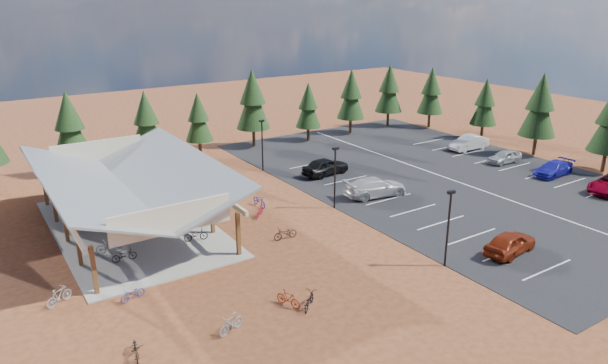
# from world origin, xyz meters

# --- Properties ---
(ground) EXTENTS (140.00, 140.00, 0.00)m
(ground) POSITION_xyz_m (0.00, 0.00, 0.00)
(ground) COLOR #592E17
(ground) RESTS_ON ground
(asphalt_lot) EXTENTS (27.00, 44.00, 0.04)m
(asphalt_lot) POSITION_xyz_m (18.50, 3.00, 0.02)
(asphalt_lot) COLOR black
(asphalt_lot) RESTS_ON ground
(concrete_pad) EXTENTS (10.60, 18.60, 0.10)m
(concrete_pad) POSITION_xyz_m (-10.00, 7.00, 0.05)
(concrete_pad) COLOR gray
(concrete_pad) RESTS_ON ground
(bike_pavilion) EXTENTS (11.65, 19.40, 4.97)m
(bike_pavilion) POSITION_xyz_m (-10.00, 7.00, 3.82)
(bike_pavilion) COLOR #4F3016
(bike_pavilion) RESTS_ON concrete_pad
(lamp_post_0) EXTENTS (0.50, 0.25, 5.14)m
(lamp_post_0) POSITION_xyz_m (5.00, -10.00, 2.98)
(lamp_post_0) COLOR black
(lamp_post_0) RESTS_ON ground
(lamp_post_1) EXTENTS (0.50, 0.25, 5.14)m
(lamp_post_1) POSITION_xyz_m (5.00, 2.00, 2.98)
(lamp_post_1) COLOR black
(lamp_post_1) RESTS_ON ground
(lamp_post_2) EXTENTS (0.50, 0.25, 5.14)m
(lamp_post_2) POSITION_xyz_m (5.00, 14.00, 2.98)
(lamp_post_2) COLOR black
(lamp_post_2) RESTS_ON ground
(trash_bin_0) EXTENTS (0.60, 0.60, 0.90)m
(trash_bin_0) POSITION_xyz_m (-4.46, 5.28, 0.45)
(trash_bin_0) COLOR #3F2716
(trash_bin_0) RESTS_ON ground
(trash_bin_1) EXTENTS (0.60, 0.60, 0.90)m
(trash_bin_1) POSITION_xyz_m (-4.00, 5.95, 0.45)
(trash_bin_1) COLOR #3F2716
(trash_bin_1) RESTS_ON ground
(pine_2) EXTENTS (3.54, 3.54, 8.24)m
(pine_2) POSITION_xyz_m (-10.86, 22.52, 5.03)
(pine_2) COLOR #382314
(pine_2) RESTS_ON ground
(pine_3) EXTENTS (3.28, 3.28, 7.63)m
(pine_3) POSITION_xyz_m (-3.68, 22.28, 4.66)
(pine_3) COLOR #382314
(pine_3) RESTS_ON ground
(pine_4) EXTENTS (2.95, 2.95, 6.87)m
(pine_4) POSITION_xyz_m (2.00, 22.58, 4.19)
(pine_4) COLOR #382314
(pine_4) RESTS_ON ground
(pine_5) EXTENTS (3.83, 3.83, 8.93)m
(pine_5) POSITION_xyz_m (8.60, 22.58, 5.45)
(pine_5) COLOR #382314
(pine_5) RESTS_ON ground
(pine_6) EXTENTS (3.00, 3.00, 6.98)m
(pine_6) POSITION_xyz_m (15.30, 21.36, 4.26)
(pine_6) COLOR #382314
(pine_6) RESTS_ON ground
(pine_7) EXTENTS (3.46, 3.46, 8.06)m
(pine_7) POSITION_xyz_m (21.83, 21.55, 4.92)
(pine_7) COLOR #382314
(pine_7) RESTS_ON ground
(pine_8) EXTENTS (3.53, 3.53, 8.22)m
(pine_8) POSITION_xyz_m (28.43, 21.97, 5.02)
(pine_8) COLOR #382314
(pine_8) RESTS_ON ground
(pine_11) EXTENTS (3.84, 3.84, 8.93)m
(pine_11) POSITION_xyz_m (32.52, 2.74, 5.46)
(pine_11) COLOR #382314
(pine_11) RESTS_ON ground
(pine_12) EXTENTS (3.15, 3.15, 7.33)m
(pine_12) POSITION_xyz_m (33.46, 10.59, 4.47)
(pine_12) COLOR #382314
(pine_12) RESTS_ON ground
(pine_13) EXTENTS (3.37, 3.37, 7.85)m
(pine_13) POSITION_xyz_m (32.64, 18.57, 4.79)
(pine_13) COLOR #382314
(pine_13) RESTS_ON ground
(bike_0) EXTENTS (1.64, 0.68, 0.84)m
(bike_0) POSITION_xyz_m (-12.10, 1.78, 0.52)
(bike_0) COLOR black
(bike_0) RESTS_ON concrete_pad
(bike_1) EXTENTS (1.82, 1.00, 1.05)m
(bike_1) POSITION_xyz_m (-12.62, 3.41, 0.63)
(bike_1) COLOR #A1A5AA
(bike_1) RESTS_ON concrete_pad
(bike_2) EXTENTS (1.84, 1.00, 0.91)m
(bike_2) POSITION_xyz_m (-12.48, 8.97, 0.56)
(bike_2) COLOR #21498D
(bike_2) RESTS_ON concrete_pad
(bike_3) EXTENTS (1.52, 0.74, 0.88)m
(bike_3) POSITION_xyz_m (-11.12, 11.61, 0.54)
(bike_3) COLOR maroon
(bike_3) RESTS_ON concrete_pad
(bike_4) EXTENTS (1.76, 0.94, 0.88)m
(bike_4) POSITION_xyz_m (-6.99, 2.16, 0.54)
(bike_4) COLOR black
(bike_4) RESTS_ON concrete_pad
(bike_5) EXTENTS (1.57, 0.53, 0.93)m
(bike_5) POSITION_xyz_m (-9.06, 6.19, 0.56)
(bike_5) COLOR #989CA0
(bike_5) RESTS_ON concrete_pad
(bike_6) EXTENTS (1.97, 0.96, 0.99)m
(bike_6) POSITION_xyz_m (-7.11, 8.97, 0.60)
(bike_6) COLOR navy
(bike_6) RESTS_ON concrete_pad
(bike_7) EXTENTS (1.87, 0.58, 1.12)m
(bike_7) POSITION_xyz_m (-8.29, 13.02, 0.66)
(bike_7) COLOR maroon
(bike_7) RESTS_ON concrete_pad
(bike_8) EXTENTS (0.94, 1.85, 0.93)m
(bike_8) POSITION_xyz_m (-14.43, -8.43, 0.46)
(bike_8) COLOR black
(bike_8) RESTS_ON ground
(bike_9) EXTENTS (1.70, 1.28, 1.02)m
(bike_9) POSITION_xyz_m (-16.61, -1.31, 0.51)
(bike_9) COLOR #909497
(bike_9) RESTS_ON ground
(bike_10) EXTENTS (1.63, 0.92, 0.81)m
(bike_10) POSITION_xyz_m (-13.03, -3.15, 0.41)
(bike_10) COLOR navy
(bike_10) RESTS_ON ground
(bike_11) EXTENTS (0.99, 1.70, 0.98)m
(bike_11) POSITION_xyz_m (-5.94, -8.56, 0.49)
(bike_11) COLOR maroon
(bike_11) RESTS_ON ground
(bike_12) EXTENTS (1.72, 1.63, 0.92)m
(bike_12) POSITION_xyz_m (-5.08, -9.34, 0.46)
(bike_12) COLOR black
(bike_12) RESTS_ON ground
(bike_13) EXTENTS (1.75, 1.02, 1.01)m
(bike_13) POSITION_xyz_m (-9.69, -9.04, 0.51)
(bike_13) COLOR gray
(bike_13) RESTS_ON ground
(bike_14) EXTENTS (0.67, 1.88, 0.99)m
(bike_14) POSITION_xyz_m (0.06, 5.72, 0.49)
(bike_14) COLOR navy
(bike_14) RESTS_ON ground
(bike_15) EXTENTS (1.43, 1.37, 0.93)m
(bike_15) POSITION_xyz_m (-1.03, 3.70, 0.46)
(bike_15) COLOR maroon
(bike_15) RESTS_ON ground
(bike_16) EXTENTS (1.83, 0.77, 0.94)m
(bike_16) POSITION_xyz_m (-1.48, -0.94, 0.47)
(bike_16) COLOR black
(bike_16) RESTS_ON ground
(car_0) EXTENTS (4.64, 2.35, 1.51)m
(car_0) POSITION_xyz_m (9.97, -11.14, 0.80)
(car_0) COLOR maroon
(car_0) RESTS_ON asphalt_lot
(car_3) EXTENTS (5.88, 3.22, 1.62)m
(car_3) POSITION_xyz_m (9.62, 2.30, 0.85)
(car_3) COLOR #B4B4B4
(car_3) RESTS_ON asphalt_lot
(car_4) EXTENTS (5.07, 2.49, 1.66)m
(car_4) POSITION_xyz_m (9.42, 9.50, 0.87)
(car_4) COLOR black
(car_4) RESTS_ON asphalt_lot
(car_7) EXTENTS (4.80, 2.12, 1.37)m
(car_7) POSITION_xyz_m (27.65, -2.78, 0.73)
(car_7) COLOR #1C1B9E
(car_7) RESTS_ON asphalt_lot
(car_8) EXTENTS (4.01, 1.81, 1.34)m
(car_8) POSITION_xyz_m (27.18, 2.48, 0.71)
(car_8) COLOR #959A9D
(car_8) RESTS_ON asphalt_lot
(car_9) EXTENTS (4.95, 1.85, 1.61)m
(car_9) POSITION_xyz_m (28.09, 7.99, 0.85)
(car_9) COLOR silver
(car_9) RESTS_ON asphalt_lot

